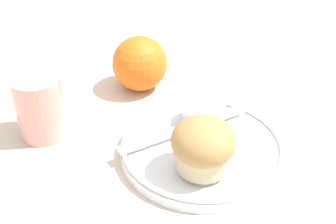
{
  "coord_description": "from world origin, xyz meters",
  "views": [
    {
      "loc": [
        -0.35,
        -0.33,
        0.4
      ],
      "look_at": [
        -0.02,
        0.04,
        0.06
      ],
      "focal_mm": 50.0,
      "sensor_mm": 36.0,
      "label": 1
    }
  ],
  "objects_px": {
    "orange_fruit": "(140,64)",
    "muffin": "(203,145)",
    "juice_glass": "(40,106)",
    "butter_knife": "(185,128)"
  },
  "relations": [
    {
      "from": "orange_fruit",
      "to": "juice_glass",
      "type": "xyz_separation_m",
      "value": [
        -0.18,
        -0.01,
        0.0
      ]
    },
    {
      "from": "orange_fruit",
      "to": "juice_glass",
      "type": "bearing_deg",
      "value": -177.7
    },
    {
      "from": "muffin",
      "to": "orange_fruit",
      "type": "relative_size",
      "value": 0.9
    },
    {
      "from": "muffin",
      "to": "butter_knife",
      "type": "height_order",
      "value": "muffin"
    },
    {
      "from": "butter_knife",
      "to": "orange_fruit",
      "type": "height_order",
      "value": "orange_fruit"
    },
    {
      "from": "orange_fruit",
      "to": "muffin",
      "type": "bearing_deg",
      "value": -109.34
    },
    {
      "from": "muffin",
      "to": "orange_fruit",
      "type": "xyz_separation_m",
      "value": [
        0.08,
        0.22,
        -0.01
      ]
    },
    {
      "from": "muffin",
      "to": "orange_fruit",
      "type": "height_order",
      "value": "same"
    },
    {
      "from": "orange_fruit",
      "to": "juice_glass",
      "type": "relative_size",
      "value": 0.96
    },
    {
      "from": "muffin",
      "to": "juice_glass",
      "type": "height_order",
      "value": "juice_glass"
    }
  ]
}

